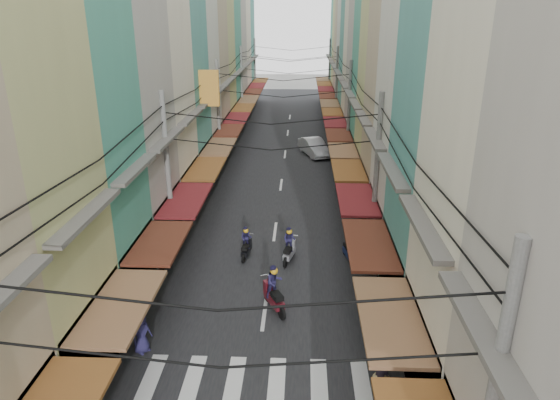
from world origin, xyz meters
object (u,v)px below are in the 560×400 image
(market_umbrella, at_px, (428,319))
(bicycle, at_px, (396,281))
(white_car, at_px, (314,155))
(traffic_sign, at_px, (391,240))

(market_umbrella, bearing_deg, bicycle, 87.39)
(white_car, height_order, traffic_sign, traffic_sign)
(market_umbrella, distance_m, traffic_sign, 6.56)
(traffic_sign, bearing_deg, white_car, 98.02)
(white_car, relative_size, market_umbrella, 1.90)
(market_umbrella, bearing_deg, traffic_sign, 90.77)
(bicycle, distance_m, traffic_sign, 2.04)
(traffic_sign, bearing_deg, bicycle, -21.24)
(market_umbrella, xyz_separation_m, traffic_sign, (-0.09, 6.55, -0.33))
(bicycle, height_order, market_umbrella, market_umbrella)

